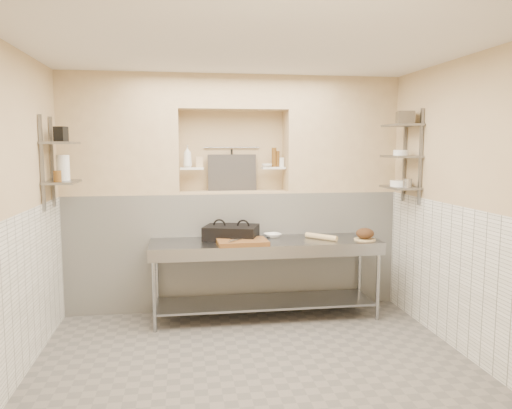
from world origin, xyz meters
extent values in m
cube|color=slate|center=(0.00, 0.00, -0.05)|extent=(4.00, 3.90, 0.10)
cube|color=silver|center=(0.00, 0.00, 2.85)|extent=(4.00, 3.90, 0.10)
cube|color=tan|center=(-2.05, 0.00, 1.40)|extent=(0.10, 3.90, 2.80)
cube|color=tan|center=(2.05, 0.00, 1.40)|extent=(0.10, 3.90, 2.80)
cube|color=tan|center=(0.00, 2.00, 1.40)|extent=(4.00, 0.10, 2.80)
cube|color=tan|center=(0.00, -2.00, 1.40)|extent=(4.00, 0.10, 2.80)
cube|color=white|center=(0.00, 1.75, 0.70)|extent=(4.00, 0.40, 1.40)
cube|color=tan|center=(0.00, 1.75, 1.41)|extent=(1.30, 0.40, 0.02)
cube|color=tan|center=(-1.33, 1.75, 2.10)|extent=(1.35, 0.40, 1.40)
cube|color=tan|center=(1.33, 1.75, 2.10)|extent=(1.35, 0.40, 1.40)
cube|color=tan|center=(0.00, 1.75, 2.60)|extent=(1.30, 0.40, 0.40)
cube|color=white|center=(-1.99, 0.00, 0.70)|extent=(0.02, 3.90, 1.40)
cube|color=white|center=(1.99, 0.00, 0.70)|extent=(0.02, 3.90, 1.40)
cube|color=white|center=(-0.50, 1.75, 1.70)|extent=(0.28, 0.16, 0.02)
cube|color=white|center=(0.50, 1.75, 1.70)|extent=(0.28, 0.16, 0.02)
cylinder|color=gray|center=(0.00, 1.92, 1.95)|extent=(0.70, 0.02, 0.02)
cylinder|color=black|center=(0.00, 1.90, 1.78)|extent=(0.02, 0.02, 0.30)
cube|color=#383330|center=(0.00, 1.85, 1.64)|extent=(0.60, 0.08, 0.45)
cube|color=slate|center=(-1.98, 1.25, 1.80)|extent=(0.03, 0.03, 0.95)
cube|color=slate|center=(-1.98, 0.85, 1.80)|extent=(0.03, 0.03, 0.95)
cube|color=slate|center=(-1.84, 1.05, 1.60)|extent=(0.30, 0.50, 0.02)
cube|color=slate|center=(-1.84, 1.05, 2.00)|extent=(0.30, 0.50, 0.03)
cube|color=slate|center=(1.98, 1.25, 1.85)|extent=(0.03, 0.03, 1.05)
cube|color=slate|center=(1.98, 0.85, 1.85)|extent=(0.03, 0.03, 1.05)
cube|color=slate|center=(1.84, 1.05, 1.50)|extent=(0.30, 0.50, 0.02)
cube|color=slate|center=(1.84, 1.05, 1.85)|extent=(0.30, 0.50, 0.02)
cube|color=slate|center=(1.84, 1.05, 2.20)|extent=(0.30, 0.50, 0.03)
cube|color=gray|center=(0.31, 1.20, 0.88)|extent=(2.60, 0.70, 0.04)
cube|color=gray|center=(0.31, 1.20, 0.18)|extent=(2.45, 0.60, 0.03)
cube|color=gray|center=(0.31, 0.87, 0.82)|extent=(2.60, 0.02, 0.12)
cylinder|color=gray|center=(-0.93, 0.91, 0.43)|extent=(0.04, 0.04, 0.86)
cylinder|color=gray|center=(-0.93, 1.49, 0.43)|extent=(0.04, 0.04, 0.86)
cylinder|color=gray|center=(1.55, 0.91, 0.43)|extent=(0.04, 0.04, 0.86)
cylinder|color=gray|center=(1.55, 1.49, 0.43)|extent=(0.04, 0.04, 0.86)
cube|color=black|center=(-0.07, 1.32, 0.95)|extent=(0.69, 0.59, 0.11)
cube|color=black|center=(-0.07, 1.32, 1.03)|extent=(0.69, 0.59, 0.05)
cube|color=brown|center=(0.02, 1.03, 0.92)|extent=(0.56, 0.40, 0.05)
cube|color=gray|center=(0.03, 1.09, 0.95)|extent=(0.27, 0.05, 0.01)
cylinder|color=gray|center=(-0.05, 0.98, 0.96)|extent=(0.19, 0.22, 0.02)
imported|color=white|center=(0.42, 1.38, 0.92)|extent=(0.24, 0.24, 0.05)
cylinder|color=#D1B67C|center=(0.96, 1.17, 0.93)|extent=(0.32, 0.34, 0.06)
cylinder|color=#D1B67C|center=(1.44, 1.06, 0.91)|extent=(0.25, 0.25, 0.01)
ellipsoid|color=#4C2D19|center=(1.44, 1.06, 0.98)|extent=(0.20, 0.20, 0.12)
imported|color=white|center=(-0.55, 1.71, 1.84)|extent=(0.11, 0.11, 0.26)
cube|color=tan|center=(-0.40, 1.80, 1.77)|extent=(0.08, 0.08, 0.12)
imported|color=white|center=(0.41, 1.71, 1.73)|extent=(0.14, 0.14, 0.04)
cylinder|color=brown|center=(0.55, 1.76, 1.81)|extent=(0.05, 0.05, 0.20)
cylinder|color=brown|center=(0.51, 1.74, 1.83)|extent=(0.06, 0.06, 0.24)
cylinder|color=white|center=(0.61, 1.76, 1.77)|extent=(0.07, 0.07, 0.11)
cylinder|color=white|center=(-1.84, 1.12, 1.74)|extent=(0.13, 0.13, 0.26)
cylinder|color=brown|center=(-1.84, 0.86, 1.67)|extent=(0.08, 0.08, 0.12)
cube|color=black|center=(-1.84, 1.09, 2.09)|extent=(0.14, 0.14, 0.15)
cylinder|color=white|center=(1.84, 1.06, 1.55)|extent=(0.22, 0.22, 0.07)
cylinder|color=gray|center=(1.84, 0.87, 1.56)|extent=(0.10, 0.10, 0.10)
cylinder|color=white|center=(1.84, 1.06, 1.89)|extent=(0.17, 0.17, 0.06)
cube|color=gray|center=(1.84, 0.98, 2.28)|extent=(0.23, 0.26, 0.14)
camera|label=1|loc=(-0.63, -4.30, 1.97)|focal=35.00mm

